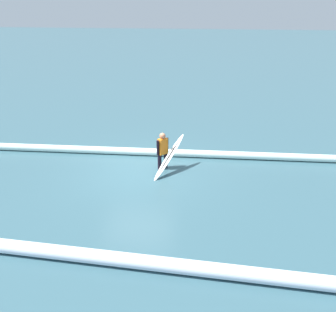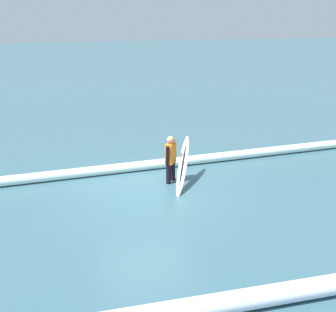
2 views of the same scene
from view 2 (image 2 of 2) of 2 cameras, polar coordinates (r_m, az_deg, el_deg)
ground_plane at (r=11.30m, az=-3.24°, el=-4.81°), size 141.29×141.29×0.00m
surfer at (r=11.62m, az=0.37°, el=-0.14°), size 0.38×0.43×1.36m
surfboard at (r=11.53m, az=2.06°, el=-1.22°), size 1.03×1.76×1.18m
wave_crest_foreground at (r=13.48m, az=5.96°, el=-0.27°), size 21.34×0.96×0.29m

